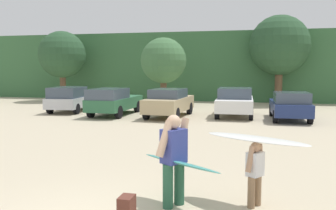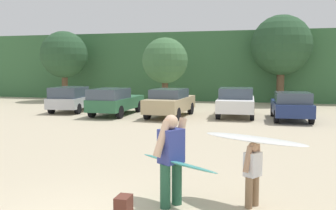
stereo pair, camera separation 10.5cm
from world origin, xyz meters
name	(u,v)px [view 2 (the right image)]	position (x,y,z in m)	size (l,w,h in m)	color
hillside_ridge	(233,67)	(0.00, 30.02, 2.77)	(108.00, 12.00, 5.54)	#38663D
tree_right	(64,55)	(-12.75, 21.61, 3.70)	(3.73, 3.73, 5.59)	brown
tree_center_left	(165,61)	(-4.01, 20.23, 3.16)	(3.24, 3.24, 4.80)	brown
tree_left	(281,45)	(3.99, 23.05, 4.28)	(4.36, 4.36, 6.49)	brown
parked_car_silver	(72,99)	(-8.48, 15.02, 0.79)	(2.22, 4.33, 1.53)	silver
parked_car_forest_green	(115,101)	(-5.29, 14.01, 0.82)	(1.85, 4.50, 1.54)	#2D6642
parked_car_tan	(170,102)	(-2.11, 14.14, 0.81)	(2.00, 4.40, 1.53)	tan
parked_car_white	(236,102)	(1.37, 15.14, 0.83)	(2.06, 4.09, 1.58)	white
parked_car_navy	(291,106)	(4.20, 14.32, 0.75)	(1.96, 3.99, 1.47)	navy
person_adult	(171,155)	(1.14, 1.35, 1.01)	(0.57, 0.79, 1.78)	#26593F
person_child	(253,171)	(2.65, 1.70, 0.71)	(0.38, 0.51, 1.26)	#8C6B4C
surfboard_teal	(178,163)	(1.26, 1.37, 0.85)	(1.91, 1.48, 0.24)	teal
surfboard_white	(253,139)	(2.65, 1.79, 1.31)	(2.19, 1.49, 0.08)	white
backpack_dropped	(124,209)	(0.51, 0.44, 0.22)	(0.24, 0.34, 0.45)	#592D23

